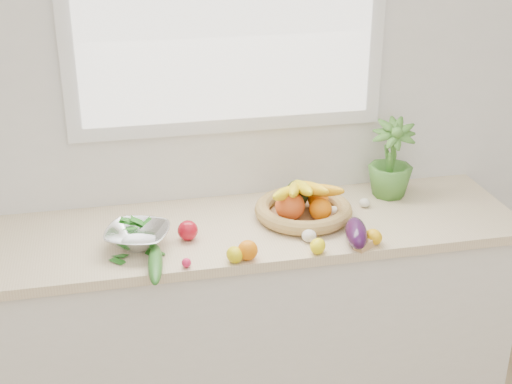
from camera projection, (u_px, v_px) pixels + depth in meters
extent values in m
cube|color=white|center=(228.00, 95.00, 2.92)|extent=(4.50, 0.02, 2.70)
cube|color=silver|center=(244.00, 324.00, 3.03)|extent=(2.20, 0.58, 0.86)
cube|color=beige|center=(243.00, 230.00, 2.84)|extent=(2.24, 0.62, 0.04)
sphere|color=orange|center=(248.00, 250.00, 2.57)|extent=(0.09, 0.09, 0.07)
ellipsoid|color=yellow|center=(235.00, 255.00, 2.56)|extent=(0.07, 0.08, 0.06)
ellipsoid|color=yellow|center=(318.00, 246.00, 2.62)|extent=(0.09, 0.09, 0.06)
ellipsoid|color=#EFAA0C|center=(374.00, 237.00, 2.68)|extent=(0.08, 0.09, 0.06)
sphere|color=#AB0D1C|center=(188.00, 230.00, 2.71)|extent=(0.10, 0.10, 0.08)
cube|color=tan|center=(366.00, 244.00, 2.66)|extent=(0.10, 0.09, 0.03)
ellipsoid|color=beige|center=(333.00, 211.00, 2.91)|extent=(0.06, 0.06, 0.04)
ellipsoid|color=white|center=(364.00, 203.00, 2.99)|extent=(0.06, 0.06, 0.04)
ellipsoid|color=white|center=(309.00, 236.00, 2.70)|extent=(0.07, 0.07, 0.05)
ellipsoid|color=#2F0E34|center=(356.00, 233.00, 2.69)|extent=(0.13, 0.23, 0.09)
ellipsoid|color=#195719|center=(155.00, 264.00, 2.51)|extent=(0.08, 0.28, 0.05)
sphere|color=#E31C4D|center=(186.00, 263.00, 2.53)|extent=(0.05, 0.05, 0.03)
imported|color=#46822F|center=(391.00, 159.00, 3.04)|extent=(0.23, 0.23, 0.34)
cylinder|color=#B17A4E|center=(303.00, 216.00, 2.90)|extent=(0.34, 0.34, 0.01)
torus|color=tan|center=(303.00, 210.00, 2.89)|extent=(0.40, 0.40, 0.06)
sphere|color=#D9511B|center=(290.00, 206.00, 2.84)|extent=(0.12, 0.12, 0.12)
sphere|color=orange|center=(321.00, 209.00, 2.84)|extent=(0.09, 0.09, 0.09)
sphere|color=orange|center=(318.00, 199.00, 2.94)|extent=(0.09, 0.09, 0.09)
ellipsoid|color=black|center=(297.00, 194.00, 2.93)|extent=(0.10, 0.10, 0.12)
ellipsoid|color=yellow|center=(287.00, 193.00, 2.83)|extent=(0.20, 0.24, 0.11)
ellipsoid|color=yellow|center=(294.00, 189.00, 2.84)|extent=(0.13, 0.27, 0.11)
ellipsoid|color=yellow|center=(302.00, 188.00, 2.84)|extent=(0.05, 0.27, 0.11)
ellipsoid|color=yellow|center=(310.00, 188.00, 2.85)|extent=(0.12, 0.27, 0.11)
ellipsoid|color=orange|center=(318.00, 190.00, 2.85)|extent=(0.20, 0.24, 0.11)
cylinder|color=silver|center=(138.00, 245.00, 2.67)|extent=(0.12, 0.12, 0.02)
imported|color=silver|center=(138.00, 236.00, 2.65)|extent=(0.30, 0.30, 0.06)
ellipsoid|color=#256A1A|center=(137.00, 227.00, 2.64)|extent=(0.22, 0.22, 0.07)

